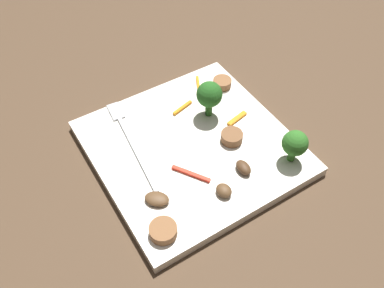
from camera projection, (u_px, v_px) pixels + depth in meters
ground_plane at (192, 151)px, 0.59m from camera, size 1.40×1.40×0.00m
plate at (192, 148)px, 0.58m from camera, size 0.27×0.27×0.02m
fork at (129, 137)px, 0.58m from camera, size 0.18×0.03×0.00m
broccoli_floret_0 at (209, 95)px, 0.59m from camera, size 0.04×0.04×0.06m
broccoli_floret_1 at (295, 144)px, 0.53m from camera, size 0.03×0.03×0.05m
sausage_slice_0 at (232, 137)px, 0.58m from camera, size 0.04×0.04×0.01m
sausage_slice_1 at (163, 231)px, 0.48m from camera, size 0.05×0.05×0.01m
sausage_slice_2 at (222, 83)px, 0.65m from camera, size 0.04×0.04×0.01m
mushroom_0 at (157, 199)px, 0.51m from camera, size 0.04×0.04×0.01m
mushroom_1 at (243, 168)px, 0.54m from camera, size 0.03×0.02×0.01m
mushroom_2 at (224, 191)px, 0.52m from camera, size 0.02×0.02×0.01m
pepper_strip_0 at (191, 174)px, 0.54m from camera, size 0.05×0.03×0.00m
pepper_strip_1 at (182, 108)px, 0.62m from camera, size 0.01×0.04×0.00m
pepper_strip_2 at (198, 84)px, 0.66m from camera, size 0.04×0.02×0.00m
pepper_strip_3 at (237, 119)px, 0.61m from camera, size 0.01×0.04×0.00m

